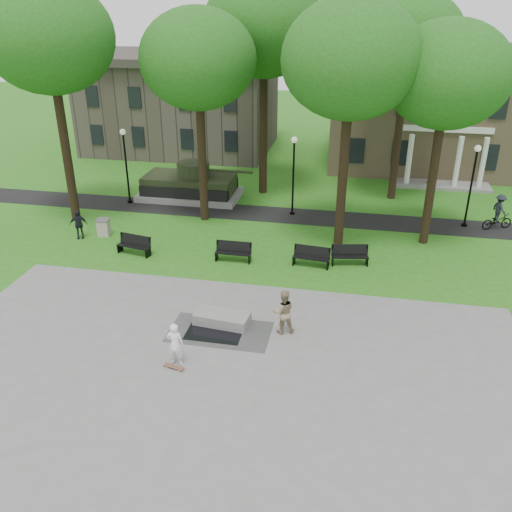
# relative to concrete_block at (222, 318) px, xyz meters

# --- Properties ---
(ground) EXTENTS (120.00, 120.00, 0.00)m
(ground) POSITION_rel_concrete_block_xyz_m (0.64, 0.42, -0.24)
(ground) COLOR #315D15
(ground) RESTS_ON ground
(plaza) EXTENTS (22.00, 16.00, 0.02)m
(plaza) POSITION_rel_concrete_block_xyz_m (0.64, -4.58, -0.23)
(plaza) COLOR gray
(plaza) RESTS_ON ground
(footpath) EXTENTS (44.00, 2.60, 0.01)m
(footpath) POSITION_rel_concrete_block_xyz_m (0.64, 12.42, -0.24)
(footpath) COLOR black
(footpath) RESTS_ON ground
(building_right) EXTENTS (17.00, 12.00, 8.60)m
(building_right) POSITION_rel_concrete_block_xyz_m (10.64, 26.41, 4.10)
(building_right) COLOR #9E8460
(building_right) RESTS_ON ground
(building_left) EXTENTS (15.00, 10.00, 7.20)m
(building_left) POSITION_rel_concrete_block_xyz_m (-10.36, 26.92, 3.35)
(building_left) COLOR #4C443D
(building_left) RESTS_ON ground
(tree_0) EXTENTS (6.80, 6.80, 12.97)m
(tree_0) POSITION_rel_concrete_block_xyz_m (-11.36, 9.42, 9.78)
(tree_0) COLOR black
(tree_0) RESTS_ON ground
(tree_1) EXTENTS (6.20, 6.20, 11.63)m
(tree_1) POSITION_rel_concrete_block_xyz_m (-3.86, 10.92, 8.71)
(tree_1) COLOR black
(tree_1) RESTS_ON ground
(tree_2) EXTENTS (6.60, 6.60, 12.16)m
(tree_2) POSITION_rel_concrete_block_xyz_m (4.14, 8.92, 9.07)
(tree_2) COLOR black
(tree_2) RESTS_ON ground
(tree_3) EXTENTS (6.00, 6.00, 11.19)m
(tree_3) POSITION_rel_concrete_block_xyz_m (8.64, 9.92, 8.35)
(tree_3) COLOR black
(tree_3) RESTS_ON ground
(tree_4) EXTENTS (7.20, 7.20, 13.50)m
(tree_4) POSITION_rel_concrete_block_xyz_m (-1.36, 16.42, 10.15)
(tree_4) COLOR black
(tree_4) RESTS_ON ground
(tree_5) EXTENTS (6.40, 6.40, 12.44)m
(tree_5) POSITION_rel_concrete_block_xyz_m (7.14, 16.92, 9.42)
(tree_5) COLOR black
(tree_5) RESTS_ON ground
(lamp_left) EXTENTS (0.36, 0.36, 4.73)m
(lamp_left) POSITION_rel_concrete_block_xyz_m (-9.36, 12.72, 2.55)
(lamp_left) COLOR black
(lamp_left) RESTS_ON ground
(lamp_mid) EXTENTS (0.36, 0.36, 4.73)m
(lamp_mid) POSITION_rel_concrete_block_xyz_m (1.14, 12.72, 2.55)
(lamp_mid) COLOR black
(lamp_mid) RESTS_ON ground
(lamp_right) EXTENTS (0.36, 0.36, 4.73)m
(lamp_right) POSITION_rel_concrete_block_xyz_m (11.14, 12.72, 2.55)
(lamp_right) COLOR black
(lamp_right) RESTS_ON ground
(tank_monument) EXTENTS (7.45, 3.40, 2.40)m
(tank_monument) POSITION_rel_concrete_block_xyz_m (-5.82, 14.42, 0.61)
(tank_monument) COLOR gray
(tank_monument) RESTS_ON ground
(puddle) EXTENTS (2.20, 1.20, 0.00)m
(puddle) POSITION_rel_concrete_block_xyz_m (-0.13, -0.83, -0.22)
(puddle) COLOR black
(puddle) RESTS_ON plaza
(concrete_block) EXTENTS (2.29, 1.22, 0.45)m
(concrete_block) POSITION_rel_concrete_block_xyz_m (0.00, 0.00, 0.00)
(concrete_block) COLOR gray
(concrete_block) RESTS_ON plaza
(skateboard) EXTENTS (0.80, 0.37, 0.07)m
(skateboard) POSITION_rel_concrete_block_xyz_m (-0.95, -3.18, -0.19)
(skateboard) COLOR brown
(skateboard) RESTS_ON plaza
(skateboarder) EXTENTS (0.63, 0.43, 1.69)m
(skateboarder) POSITION_rel_concrete_block_xyz_m (-0.95, -2.91, 0.62)
(skateboarder) COLOR white
(skateboarder) RESTS_ON plaza
(friend_watching) EXTENTS (1.06, 0.94, 1.84)m
(friend_watching) POSITION_rel_concrete_block_xyz_m (2.51, -0.14, 0.69)
(friend_watching) COLOR #92805E
(friend_watching) RESTS_ON plaza
(pedestrian_walker) EXTENTS (1.02, 0.71, 1.61)m
(pedestrian_walker) POSITION_rel_concrete_block_xyz_m (-9.78, 6.86, 0.56)
(pedestrian_walker) COLOR black
(pedestrian_walker) RESTS_ON ground
(cyclist) EXTENTS (1.94, 1.33, 2.06)m
(cyclist) POSITION_rel_concrete_block_xyz_m (12.85, 12.65, 0.60)
(cyclist) COLOR black
(cyclist) RESTS_ON ground
(park_bench_0) EXTENTS (1.85, 0.87, 1.00)m
(park_bench_0) POSITION_rel_concrete_block_xyz_m (-6.06, 5.57, 0.28)
(park_bench_0) COLOR black
(park_bench_0) RESTS_ON ground
(park_bench_1) EXTENTS (1.80, 0.52, 1.00)m
(park_bench_1) POSITION_rel_concrete_block_xyz_m (-0.88, 5.75, 0.28)
(park_bench_1) COLOR black
(park_bench_1) RESTS_ON ground
(park_bench_2) EXTENTS (1.84, 0.71, 1.00)m
(park_bench_2) POSITION_rel_concrete_block_xyz_m (2.99, 5.94, 0.28)
(park_bench_2) COLOR black
(park_bench_2) RESTS_ON ground
(park_bench_3) EXTENTS (1.85, 0.84, 1.00)m
(park_bench_3) POSITION_rel_concrete_block_xyz_m (4.84, 6.48, 0.28)
(park_bench_3) COLOR black
(park_bench_3) RESTS_ON ground
(trash_bin) EXTENTS (0.75, 0.75, 0.96)m
(trash_bin) POSITION_rel_concrete_block_xyz_m (-8.64, 7.46, 0.24)
(trash_bin) COLOR #BAAB99
(trash_bin) RESTS_ON ground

